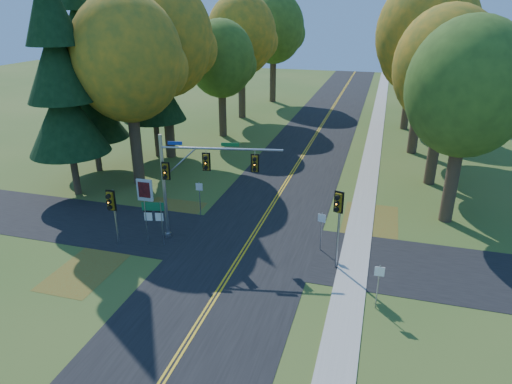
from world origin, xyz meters
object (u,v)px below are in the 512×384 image
(east_signal_pole, at_px, (338,211))
(info_kiosk, at_px, (145,190))
(route_sign_cluster, at_px, (154,214))
(traffic_mast, at_px, (193,174))

(east_signal_pole, bearing_deg, info_kiosk, 176.38)
(route_sign_cluster, distance_m, info_kiosk, 6.91)
(east_signal_pole, xyz_separation_m, route_sign_cluster, (-10.43, -0.21, -1.45))
(east_signal_pole, xyz_separation_m, info_kiosk, (-14.22, 5.46, -2.60))
(east_signal_pole, distance_m, info_kiosk, 15.45)
(info_kiosk, bearing_deg, route_sign_cluster, -57.52)
(info_kiosk, bearing_deg, traffic_mast, -38.16)
(traffic_mast, bearing_deg, east_signal_pole, -18.39)
(traffic_mast, relative_size, info_kiosk, 4.29)
(east_signal_pole, height_order, route_sign_cluster, east_signal_pole)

